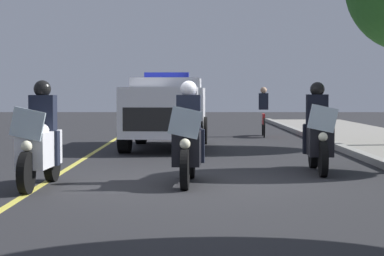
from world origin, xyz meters
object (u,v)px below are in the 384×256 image
police_motorcycle_lead_left (40,144)px  cyclist_background (263,112)px  police_suv (166,109)px  police_motorcycle_lead_right (188,142)px  police_motorcycle_trailing (318,136)px

police_motorcycle_lead_left → cyclist_background: 13.41m
police_suv → police_motorcycle_lead_right: bearing=4.9°
police_motorcycle_lead_right → police_suv: police_suv is taller
cyclist_background → police_suv: bearing=-32.9°
police_motorcycle_trailing → cyclist_background: size_ratio=1.22×
police_motorcycle_lead_right → police_suv: (-7.23, -0.62, 0.37)m
police_motorcycle_trailing → police_suv: police_suv is taller
police_motorcycle_lead_right → police_motorcycle_trailing: 2.96m
police_motorcycle_lead_left → police_motorcycle_lead_right: size_ratio=1.00×
police_motorcycle_lead_left → cyclist_background: bearing=158.7°
police_motorcycle_lead_left → police_suv: (-7.68, 1.74, 0.37)m
police_motorcycle_lead_right → police_suv: size_ratio=0.43×
police_motorcycle_trailing → police_suv: size_ratio=0.43×
police_motorcycle_lead_right → police_motorcycle_trailing: same height
police_suv → cyclist_background: size_ratio=2.84×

